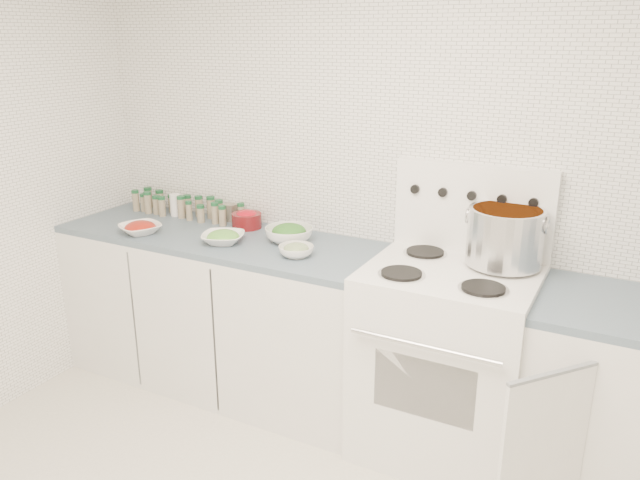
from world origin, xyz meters
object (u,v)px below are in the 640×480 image
(bowl_tomato, at_px, (140,228))
(stove, at_px, (446,356))
(stock_pot, at_px, (505,234))
(bowl_snowpea, at_px, (223,237))

(bowl_tomato, bearing_deg, stove, 5.91)
(stock_pot, height_order, bowl_snowpea, stock_pot)
(stock_pot, relative_size, bowl_tomato, 1.25)
(stock_pot, bearing_deg, bowl_snowpea, -170.01)
(bowl_tomato, height_order, bowl_snowpea, same)
(stove, xyz_separation_m, bowl_tomato, (-1.70, -0.18, 0.43))
(stove, distance_m, bowl_tomato, 1.76)
(bowl_tomato, distance_m, bowl_snowpea, 0.51)
(stock_pot, relative_size, bowl_snowpea, 1.25)
(stove, xyz_separation_m, bowl_snowpea, (-1.20, -0.10, 0.43))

